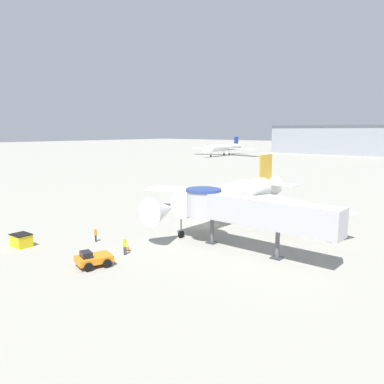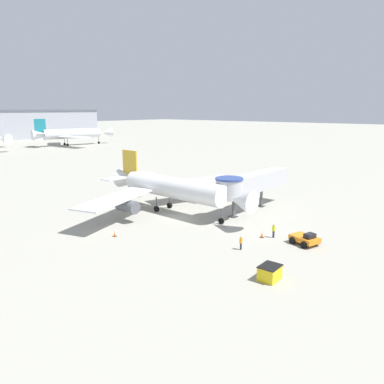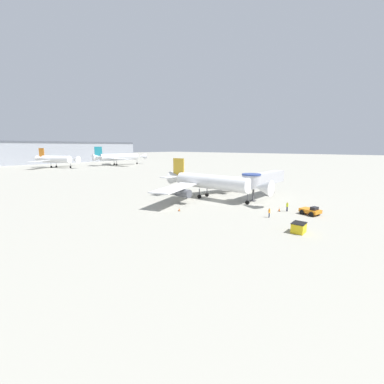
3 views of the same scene
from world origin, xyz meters
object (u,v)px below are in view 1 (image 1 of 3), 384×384
object	(u,v)px
traffic_cone_port_wing	(150,211)
ground_crew_marshaller	(125,245)
pushback_tug_orange	(93,259)
main_airplane	(230,196)
jet_bridge	(245,210)
service_container_yellow	(21,240)
traffic_cone_near_nose	(128,247)
ground_crew_wing_walker	(96,234)
background_jet_blue_tail	(224,147)

from	to	relation	value
traffic_cone_port_wing	ground_crew_marshaller	xyz separation A→B (m)	(12.84, -15.74, 0.69)
pushback_tug_orange	traffic_cone_port_wing	world-z (taller)	pushback_tug_orange
traffic_cone_port_wing	main_airplane	bearing A→B (deg)	12.15
jet_bridge	service_container_yellow	distance (m)	25.03
traffic_cone_near_nose	jet_bridge	bearing A→B (deg)	39.92
traffic_cone_port_wing	ground_crew_wing_walker	bearing A→B (deg)	-66.13
pushback_tug_orange	ground_crew_marshaller	world-z (taller)	ground_crew_marshaller
jet_bridge	ground_crew_marshaller	xyz separation A→B (m)	(-8.75, -9.20, -3.50)
service_container_yellow	traffic_cone_port_wing	xyz separation A→B (m)	(-1.76, 21.35, -0.38)
ground_crew_marshaller	ground_crew_wing_walker	xyz separation A→B (m)	(-6.24, 0.83, -0.09)
main_airplane	jet_bridge	bearing A→B (deg)	-47.84
traffic_cone_port_wing	background_jet_blue_tail	distance (m)	139.32
traffic_cone_near_nose	ground_crew_marshaller	bearing A→B (deg)	-52.29
traffic_cone_port_wing	traffic_cone_near_nose	distance (m)	18.87
jet_bridge	service_container_yellow	bearing A→B (deg)	-143.36
main_airplane	ground_crew_marshaller	xyz separation A→B (m)	(-0.43, -18.59, -2.83)
service_container_yellow	traffic_cone_port_wing	bearing A→B (deg)	94.73
jet_bridge	ground_crew_wing_walker	xyz separation A→B (m)	(-14.99, -8.37, -3.58)
jet_bridge	ground_crew_wing_walker	bearing A→B (deg)	-150.94
service_container_yellow	traffic_cone_near_nose	size ratio (longest dim) A/B	2.89
traffic_cone_near_nose	ground_crew_marshaller	size ratio (longest dim) A/B	0.44
pushback_tug_orange	service_container_yellow	bearing A→B (deg)	-155.79
ground_crew_marshaller	ground_crew_wing_walker	bearing A→B (deg)	-83.62
main_airplane	service_container_yellow	distance (m)	26.98
pushback_tug_orange	traffic_cone_port_wing	bearing A→B (deg)	140.06
main_airplane	traffic_cone_near_nose	xyz separation A→B (m)	(-1.31, -17.46, -3.49)
ground_crew_wing_walker	background_jet_blue_tail	xyz separation A→B (m)	(-77.11, 135.01, 3.24)
main_airplane	ground_crew_wing_walker	world-z (taller)	main_airplane
background_jet_blue_tail	jet_bridge	bearing A→B (deg)	-62.04
ground_crew_marshaller	ground_crew_wing_walker	world-z (taller)	ground_crew_marshaller
service_container_yellow	traffic_cone_near_nose	distance (m)	12.23
main_airplane	jet_bridge	world-z (taller)	main_airplane
pushback_tug_orange	background_jet_blue_tail	xyz separation A→B (m)	(-83.60, 139.94, 3.45)
main_airplane	ground_crew_marshaller	size ratio (longest dim) A/B	18.62
jet_bridge	pushback_tug_orange	size ratio (longest dim) A/B	4.81
pushback_tug_orange	traffic_cone_port_wing	size ratio (longest dim) A/B	5.17
main_airplane	traffic_cone_near_nose	distance (m)	17.85
traffic_cone_port_wing	ground_crew_wing_walker	size ratio (longest dim) A/B	0.44
main_airplane	pushback_tug_orange	size ratio (longest dim) A/B	8.97
traffic_cone_port_wing	traffic_cone_near_nose	world-z (taller)	traffic_cone_near_nose
main_airplane	pushback_tug_orange	xyz separation A→B (m)	(-0.18, -22.70, -3.13)
main_airplane	service_container_yellow	xyz separation A→B (m)	(-11.50, -24.20, -3.14)
pushback_tug_orange	ground_crew_marshaller	bearing A→B (deg)	110.15
ground_crew_marshaller	background_jet_blue_tail	size ratio (longest dim) A/B	0.05
main_airplane	traffic_cone_near_nose	size ratio (longest dim) A/B	42.65
pushback_tug_orange	background_jet_blue_tail	world-z (taller)	background_jet_blue_tail
main_airplane	service_container_yellow	bearing A→B (deg)	-114.78
traffic_cone_port_wing	service_container_yellow	bearing A→B (deg)	-85.27
main_airplane	background_jet_blue_tail	world-z (taller)	background_jet_blue_tail
jet_bridge	background_jet_blue_tail	bearing A→B (deg)	125.91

